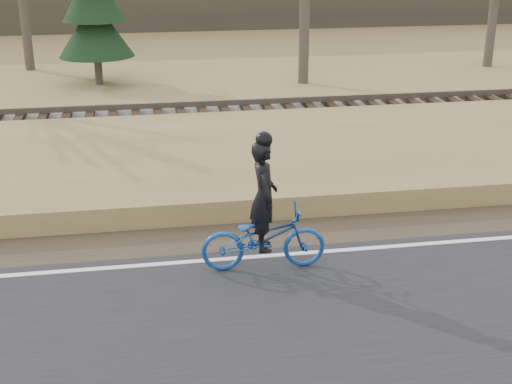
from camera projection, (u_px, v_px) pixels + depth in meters
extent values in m
cube|color=#473A2B|center=(494.00, 218.00, 13.54)|extent=(120.00, 1.60, 0.04)
cube|color=olive|center=(432.00, 160.00, 16.24)|extent=(120.00, 5.00, 0.44)
cube|color=slate|center=(377.00, 118.00, 19.74)|extent=(120.00, 3.00, 0.45)
cube|color=black|center=(378.00, 108.00, 19.64)|extent=(120.00, 2.40, 0.14)
cube|color=brown|center=(387.00, 109.00, 18.92)|extent=(120.00, 0.07, 0.15)
cube|color=brown|center=(370.00, 97.00, 20.25)|extent=(120.00, 0.07, 0.15)
imported|color=navy|center=(264.00, 238.00, 11.28)|extent=(2.01, 0.78, 1.04)
imported|color=black|center=(264.00, 196.00, 11.04)|extent=(0.45, 0.66, 1.77)
sphere|color=black|center=(264.00, 140.00, 10.72)|extent=(0.26, 0.26, 0.26)
cylinder|color=#453E32|center=(98.00, 66.00, 24.89)|extent=(0.28, 0.28, 1.31)
cone|color=black|center=(95.00, 28.00, 24.44)|extent=(2.60, 2.60, 1.91)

